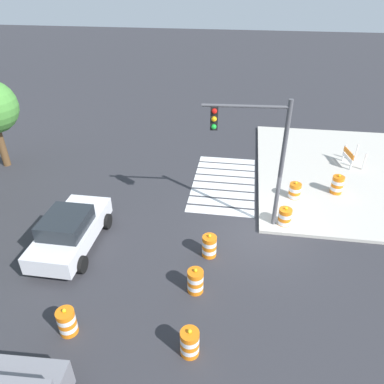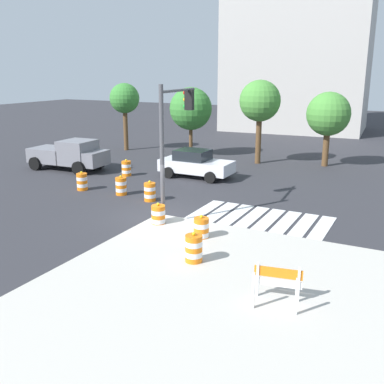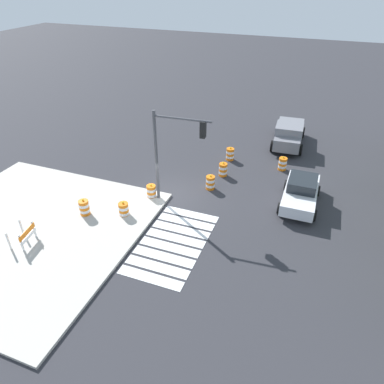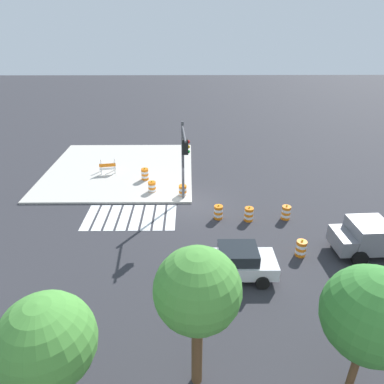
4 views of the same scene
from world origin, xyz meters
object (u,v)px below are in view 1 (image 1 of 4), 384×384
object	(u,v)px
traffic_barrel_median_near	(67,322)
traffic_barrel_on_sidewalk	(337,185)
traffic_barrel_lane_center	(195,281)
traffic_barrel_far_curb	(190,343)
sports_car	(70,230)
traffic_barrel_median_far	(295,192)
traffic_barrel_crosswalk_end	(285,218)
traffic_light_pole	(255,143)
traffic_barrel_near_corner	(209,246)
construction_barricade	(351,156)

from	to	relation	value
traffic_barrel_median_near	traffic_barrel_on_sidewalk	xyz separation A→B (m)	(9.48, -9.63, 0.15)
traffic_barrel_lane_center	traffic_barrel_on_sidewalk	size ratio (longest dim) A/B	1.00
traffic_barrel_far_curb	traffic_barrel_median_near	bearing A→B (deg)	87.72
sports_car	traffic_barrel_median_far	distance (m)	10.36
traffic_barrel_crosswalk_end	traffic_barrel_lane_center	distance (m)	5.36
traffic_barrel_far_curb	traffic_light_pole	size ratio (longest dim) A/B	0.19
traffic_light_pole	traffic_barrel_far_curb	bearing A→B (deg)	166.84
traffic_barrel_crosswalk_end	traffic_barrel_median_near	world-z (taller)	same
traffic_barrel_crosswalk_end	traffic_barrel_lane_center	size ratio (longest dim) A/B	1.00
traffic_barrel_median_near	traffic_light_pole	world-z (taller)	traffic_light_pole
sports_car	traffic_barrel_lane_center	xyz separation A→B (m)	(-1.60, -5.23, -0.36)
traffic_barrel_median_near	traffic_barrel_median_far	size ratio (longest dim) A/B	1.00
sports_car	traffic_barrel_median_near	xyz separation A→B (m)	(-3.85, -1.60, -0.36)
traffic_barrel_near_corner	traffic_barrel_median_far	xyz separation A→B (m)	(4.57, -3.63, 0.00)
traffic_barrel_crosswalk_end	traffic_barrel_on_sidewalk	size ratio (longest dim) A/B	1.00
traffic_barrel_median_far	traffic_light_pole	size ratio (longest dim) A/B	0.19
sports_car	traffic_barrel_median_near	world-z (taller)	sports_car
traffic_barrel_near_corner	traffic_barrel_on_sidewalk	world-z (taller)	traffic_barrel_on_sidewalk
traffic_barrel_crosswalk_end	traffic_barrel_far_curb	xyz separation A→B (m)	(-6.63, 3.11, 0.00)
sports_car	traffic_barrel_median_far	bearing A→B (deg)	-61.93
traffic_barrel_far_curb	traffic_barrel_near_corner	bearing A→B (deg)	-1.29
traffic_barrel_median_near	traffic_barrel_on_sidewalk	bearing A→B (deg)	-45.44
traffic_barrel_crosswalk_end	traffic_light_pole	world-z (taller)	traffic_light_pole
traffic_barrel_near_corner	traffic_barrel_far_curb	world-z (taller)	same
traffic_barrel_crosswalk_end	traffic_barrel_median_far	size ratio (longest dim) A/B	1.00
traffic_barrel_near_corner	traffic_light_pole	bearing A→B (deg)	-33.07
traffic_barrel_crosswalk_end	traffic_barrel_on_sidewalk	world-z (taller)	traffic_barrel_on_sidewalk
traffic_barrel_lane_center	traffic_light_pole	world-z (taller)	traffic_light_pole
traffic_barrel_median_far	traffic_barrel_on_sidewalk	size ratio (longest dim) A/B	1.00
traffic_barrel_far_curb	traffic_barrel_lane_center	size ratio (longest dim) A/B	1.00
traffic_barrel_far_curb	traffic_barrel_on_sidewalk	bearing A→B (deg)	-31.12
traffic_barrel_near_corner	traffic_barrel_median_far	distance (m)	5.84
sports_car	traffic_barrel_median_near	distance (m)	4.19
traffic_barrel_near_corner	traffic_barrel_median_far	world-z (taller)	same
sports_car	traffic_barrel_near_corner	xyz separation A→B (m)	(0.30, -5.51, -0.36)
traffic_barrel_far_curb	sports_car	bearing A→B (deg)	53.48
traffic_barrel_median_near	traffic_light_pole	xyz separation A→B (m)	(6.34, -5.33, 3.46)
sports_car	traffic_barrel_median_far	size ratio (longest dim) A/B	4.22
traffic_barrel_near_corner	traffic_light_pole	world-z (taller)	traffic_light_pole
traffic_barrel_far_curb	traffic_barrel_lane_center	distance (m)	2.41
traffic_barrel_crosswalk_end	traffic_light_pole	bearing A→B (deg)	95.11
traffic_light_pole	traffic_barrel_median_far	bearing A→B (deg)	-42.81
traffic_barrel_crosswalk_end	traffic_barrel_lane_center	xyz separation A→B (m)	(-4.23, 3.29, 0.00)
traffic_barrel_on_sidewalk	construction_barricade	world-z (taller)	traffic_barrel_on_sidewalk
traffic_barrel_lane_center	traffic_light_pole	bearing A→B (deg)	-22.52
traffic_barrel_near_corner	traffic_barrel_on_sidewalk	distance (m)	7.81
construction_barricade	traffic_barrel_median_near	bearing A→B (deg)	139.20
traffic_barrel_crosswalk_end	traffic_barrel_far_curb	world-z (taller)	same
construction_barricade	traffic_barrel_median_far	bearing A→B (deg)	139.27
sports_car	traffic_barrel_far_curb	size ratio (longest dim) A/B	4.22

